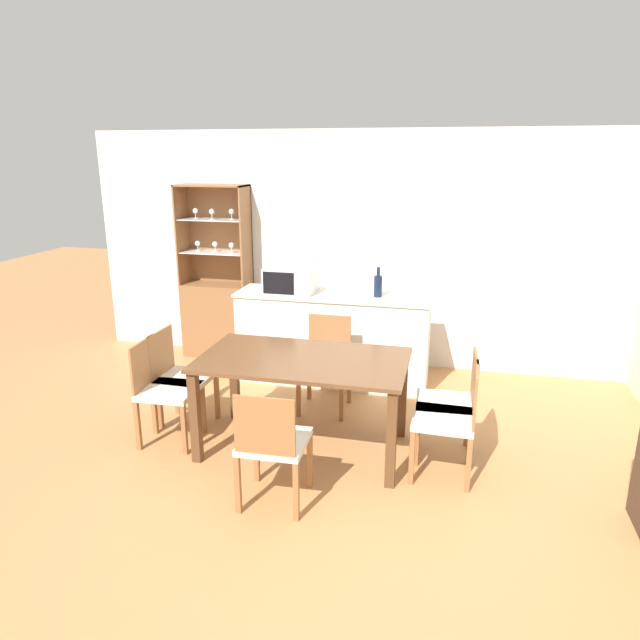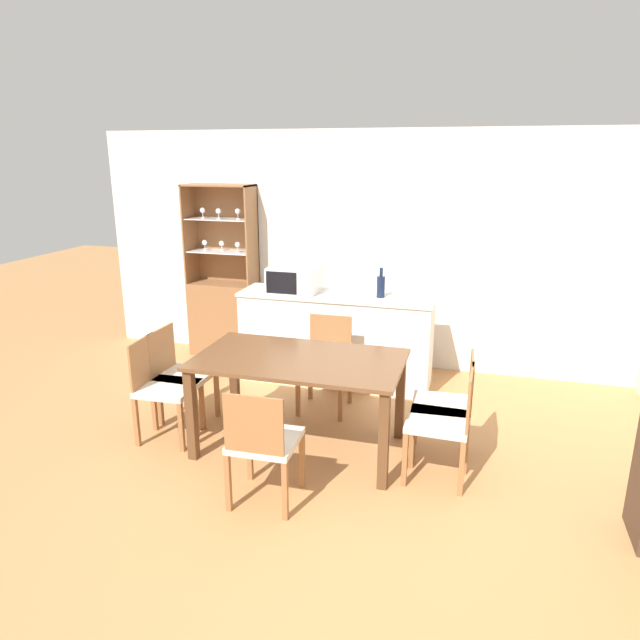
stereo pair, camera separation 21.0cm
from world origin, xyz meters
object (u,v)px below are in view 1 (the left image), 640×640
object	(u,v)px
dining_chair_side_right_far	(451,403)
dining_chair_head_near	(273,444)
dining_chair_side_left_near	(164,390)
dining_table	(303,371)
dining_chair_head_far	(326,362)
display_cabinet	(218,307)
wine_bottle	(378,285)
microwave	(291,279)
dining_chair_side_left_far	(180,377)
dining_chair_side_right_near	(450,419)

from	to	relation	value
dining_chair_side_right_far	dining_chair_head_near	bearing A→B (deg)	126.51
dining_chair_side_left_near	dining_chair_side_right_far	world-z (taller)	same
dining_table	dining_chair_head_far	size ratio (longest dim) A/B	1.88
dining_chair_head_near	display_cabinet	bearing A→B (deg)	118.10
wine_bottle	dining_table	bearing A→B (deg)	-104.58
dining_chair_head_near	microwave	world-z (taller)	microwave
dining_chair_side_right_far	microwave	size ratio (longest dim) A/B	1.72
microwave	dining_chair_side_left_near	bearing A→B (deg)	-111.50
dining_table	dining_chair_side_left_far	world-z (taller)	dining_chair_side_left_far
dining_chair_side_right_near	dining_table	bearing A→B (deg)	84.77
dining_chair_head_near	microwave	size ratio (longest dim) A/B	1.72
display_cabinet	dining_chair_side_left_near	world-z (taller)	display_cabinet
dining_chair_side_left_near	dining_chair_side_right_far	xyz separation A→B (m)	(2.27, 0.28, 0.00)
display_cabinet	dining_chair_head_far	distance (m)	1.93
dining_chair_head_near	wine_bottle	distance (m)	2.34
dining_table	dining_chair_side_left_far	bearing A→B (deg)	173.10
dining_chair_head_near	dining_chair_head_far	xyz separation A→B (m)	(-0.00, 1.58, 0.00)
display_cabinet	microwave	xyz separation A→B (m)	(1.04, -0.50, 0.48)
dining_chair_side_left_far	dining_chair_head_far	distance (m)	1.31
dining_chair_side_right_far	display_cabinet	bearing A→B (deg)	53.64
dining_chair_side_left_far	dining_chair_head_near	bearing A→B (deg)	51.52
dining_chair_side_left_far	dining_chair_side_left_near	bearing A→B (deg)	0.64
dining_chair_side_right_near	dining_chair_head_far	distance (m)	1.47
dining_table	microwave	bearing A→B (deg)	109.85
display_cabinet	dining_chair_head_far	size ratio (longest dim) A/B	2.30
dining_chair_side_left_near	dining_chair_head_near	size ratio (longest dim) A/B	1.00
dining_chair_side_left_near	dining_chair_head_near	distance (m)	1.31
dining_chair_head_near	dining_chair_head_far	world-z (taller)	same
dining_chair_side_right_near	dining_chair_side_right_far	bearing A→B (deg)	1.72
display_cabinet	microwave	distance (m)	1.25
dining_chair_side_right_near	dining_chair_side_right_far	world-z (taller)	same
dining_table	display_cabinet	bearing A→B (deg)	128.84
dining_chair_side_right_near	dining_chair_head_near	size ratio (longest dim) A/B	1.00
dining_chair_side_right_far	dining_chair_side_right_near	bearing A→B (deg)	177.29
dining_table	dining_chair_head_near	bearing A→B (deg)	-89.91
dining_chair_side_right_near	dining_chair_side_right_far	distance (m)	0.28
display_cabinet	microwave	world-z (taller)	display_cabinet
display_cabinet	dining_chair_side_right_far	size ratio (longest dim) A/B	2.30
dining_chair_side_right_near	microwave	distance (m)	2.36
dining_chair_side_left_far	dining_chair_head_far	size ratio (longest dim) A/B	1.00
dining_chair_head_far	dining_table	bearing A→B (deg)	89.58
dining_chair_head_near	microwave	xyz separation A→B (m)	(-0.52, 2.22, 0.62)
dining_chair_side_left_far	microwave	bearing A→B (deg)	155.07
dining_chair_side_left_far	dining_chair_side_right_near	size ratio (longest dim) A/B	1.00
dining_table	wine_bottle	distance (m)	1.54
display_cabinet	dining_chair_head_far	bearing A→B (deg)	-36.33
dining_chair_side_right_near	wine_bottle	bearing A→B (deg)	27.50
microwave	wine_bottle	world-z (taller)	wine_bottle
dining_chair_side_right_near	dining_chair_side_right_far	xyz separation A→B (m)	(-0.00, 0.28, 0.00)
dining_chair_side_left_near	microwave	distance (m)	1.80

